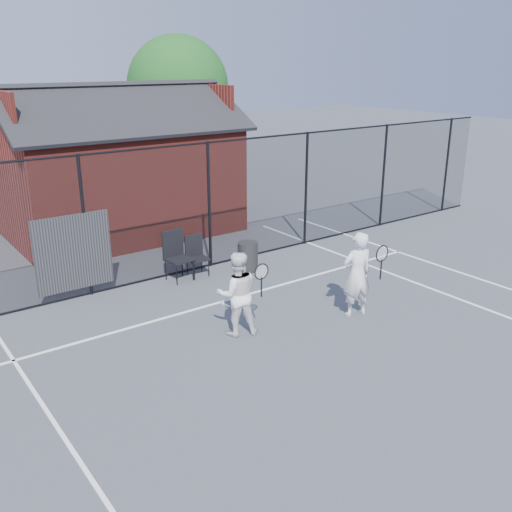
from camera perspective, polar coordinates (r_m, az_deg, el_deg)
ground at (r=9.72m, az=6.27°, el=-10.38°), size 80.00×80.00×0.00m
court_lines at (r=8.93m, az=12.13°, el=-13.57°), size 11.02×18.00×0.01m
fence at (r=12.88m, az=-9.64°, el=3.92°), size 22.04×3.00×3.00m
clubhouse at (r=16.73m, az=-13.48°, el=7.72°), size 6.50×4.36×4.19m
tree_right at (r=23.58m, az=-7.81°, el=16.39°), size 3.97×3.97×5.70m
player_front at (r=11.11m, az=10.08°, el=-1.82°), size 0.80×0.62×1.69m
player_back at (r=10.24m, az=-1.91°, el=-3.78°), size 0.93×0.84×1.57m
chair_left at (r=13.15m, az=-5.85°, el=-0.08°), size 0.47×0.49×0.92m
chair_right at (r=12.90m, az=-7.72°, el=-0.10°), size 0.58×0.60×1.11m
waste_bin at (r=13.45m, az=-0.82°, el=-0.05°), size 0.54×0.54×0.70m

